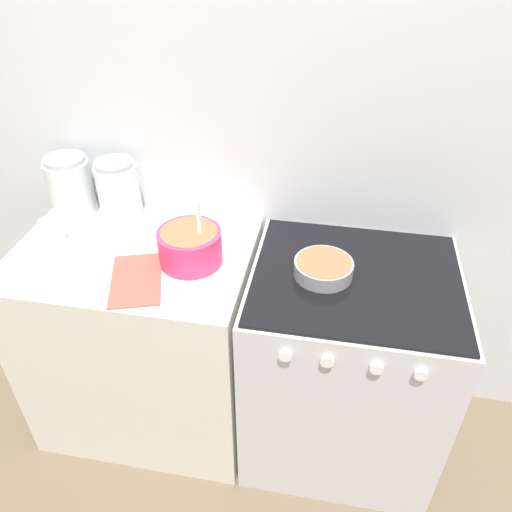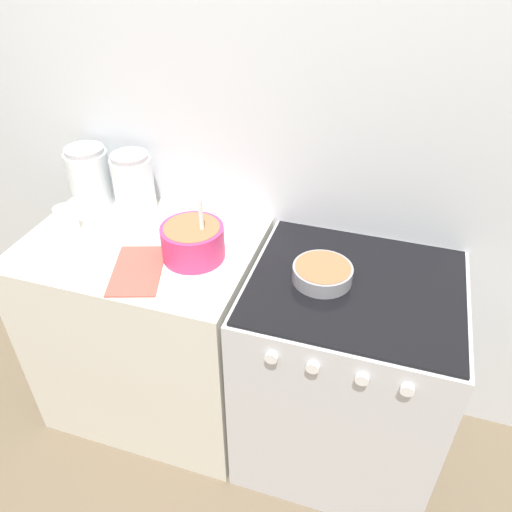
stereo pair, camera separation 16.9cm
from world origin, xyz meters
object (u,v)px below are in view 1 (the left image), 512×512
(stove, at_px, (343,365))
(baking_pan, at_px, (323,268))
(storage_jar_left, at_px, (72,190))
(mixing_bowl, at_px, (190,245))
(tin_can, at_px, (53,233))
(storage_jar_middle, at_px, (119,195))

(stove, distance_m, baking_pan, 0.49)
(stove, distance_m, storage_jar_left, 1.27)
(stove, distance_m, mixing_bowl, 0.77)
(tin_can, bearing_deg, storage_jar_middle, 51.55)
(storage_jar_middle, bearing_deg, mixing_bowl, -33.35)
(mixing_bowl, bearing_deg, tin_can, 178.85)
(baking_pan, relative_size, tin_can, 2.00)
(baking_pan, bearing_deg, storage_jar_left, 167.54)
(mixing_bowl, relative_size, storage_jar_left, 0.99)
(storage_jar_middle, bearing_deg, tin_can, -128.45)
(mixing_bowl, bearing_deg, storage_jar_middle, 146.65)
(mixing_bowl, height_order, tin_can, mixing_bowl)
(tin_can, bearing_deg, baking_pan, -0.22)
(stove, relative_size, tin_can, 8.88)
(baking_pan, xyz_separation_m, storage_jar_left, (-1.01, 0.22, 0.07))
(storage_jar_left, distance_m, storage_jar_middle, 0.20)
(mixing_bowl, xyz_separation_m, tin_can, (-0.52, 0.01, -0.02))
(mixing_bowl, distance_m, storage_jar_left, 0.60)
(stove, xyz_separation_m, baking_pan, (-0.11, -0.01, 0.47))
(storage_jar_left, height_order, storage_jar_middle, same)
(mixing_bowl, xyz_separation_m, storage_jar_left, (-0.55, 0.23, 0.03))
(storage_jar_left, distance_m, tin_can, 0.23)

